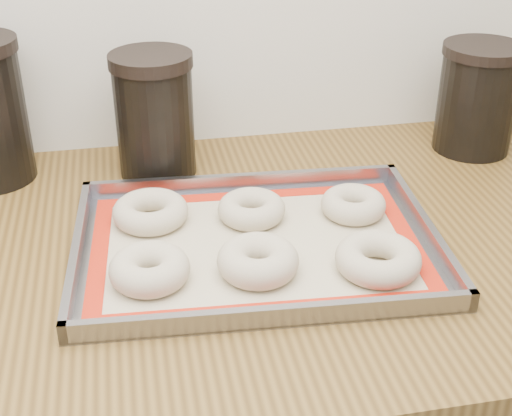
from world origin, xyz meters
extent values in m
cube|color=brown|center=(0.00, 1.68, 0.88)|extent=(3.06, 0.68, 0.04)
cube|color=gray|center=(-0.01, 1.64, 0.90)|extent=(0.48, 0.36, 0.00)
cube|color=gray|center=(0.01, 1.80, 0.91)|extent=(0.46, 0.04, 0.02)
cube|color=gray|center=(-0.02, 1.48, 0.91)|extent=(0.46, 0.04, 0.02)
cube|color=gray|center=(-0.23, 1.66, 0.91)|extent=(0.03, 0.33, 0.02)
cube|color=gray|center=(0.22, 1.63, 0.91)|extent=(0.03, 0.33, 0.02)
cube|color=#C6B793|center=(-0.01, 1.64, 0.90)|extent=(0.44, 0.32, 0.00)
cube|color=red|center=(0.00, 1.78, 0.91)|extent=(0.42, 0.05, 0.00)
cube|color=red|center=(-0.01, 1.51, 0.91)|extent=(0.42, 0.05, 0.00)
cube|color=red|center=(-0.20, 1.66, 0.91)|extent=(0.04, 0.25, 0.00)
cube|color=red|center=(0.19, 1.63, 0.91)|extent=(0.04, 0.25, 0.00)
torus|color=#C3B497|center=(-0.14, 1.59, 0.92)|extent=(0.10, 0.10, 0.04)
torus|color=#C3B497|center=(-0.01, 1.58, 0.92)|extent=(0.11, 0.11, 0.04)
torus|color=#C3B497|center=(0.13, 1.56, 0.92)|extent=(0.13, 0.13, 0.03)
torus|color=#C3B497|center=(-0.13, 1.73, 0.92)|extent=(0.11, 0.11, 0.03)
torus|color=#C3B497|center=(0.00, 1.71, 0.92)|extent=(0.11, 0.11, 0.03)
torus|color=#C3B497|center=(0.14, 1.70, 0.92)|extent=(0.09, 0.09, 0.03)
cylinder|color=black|center=(-0.11, 1.89, 0.98)|extent=(0.12, 0.12, 0.17)
cylinder|color=black|center=(-0.11, 1.89, 1.08)|extent=(0.12, 0.12, 0.02)
cylinder|color=black|center=(0.40, 1.88, 0.98)|extent=(0.12, 0.12, 0.16)
cylinder|color=black|center=(0.40, 1.88, 1.07)|extent=(0.13, 0.13, 0.02)
camera|label=1|loc=(-0.15, 0.88, 1.40)|focal=50.00mm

